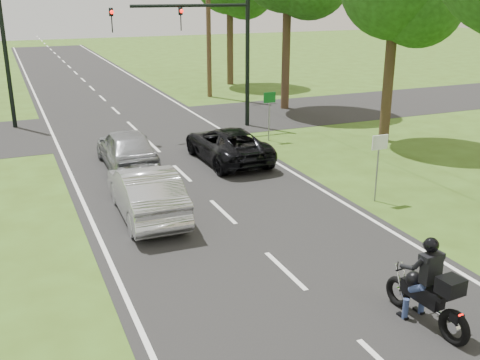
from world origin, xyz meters
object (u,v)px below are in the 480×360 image
object	(u,v)px
silver_sedan	(146,192)
sign_white	(379,152)
traffic_signal	(210,39)
sign_green	(269,104)
motorcycle_rider	(429,292)
utility_pole_far	(208,11)
silver_suv	(127,148)
dark_suv	(227,144)

from	to	relation	value
silver_sedan	sign_white	bearing A→B (deg)	168.27
traffic_signal	sign_green	distance (m)	4.24
motorcycle_rider	sign_white	bearing A→B (deg)	57.58
utility_pole_far	motorcycle_rider	bearing A→B (deg)	-100.60
silver_suv	sign_white	distance (m)	9.11
motorcycle_rider	sign_green	xyz separation A→B (m)	(3.39, 14.05, 0.86)
dark_suv	sign_green	xyz separation A→B (m)	(2.81, 2.14, 0.94)
motorcycle_rider	traffic_signal	size ratio (longest dim) A/B	0.34
sign_green	silver_sedan	bearing A→B (deg)	-137.71
silver_sedan	dark_suv	bearing A→B (deg)	-133.27
motorcycle_rider	silver_suv	xyz separation A→B (m)	(-3.14, 12.55, 0.02)
dark_suv	silver_suv	xyz separation A→B (m)	(-3.72, 0.64, 0.09)
motorcycle_rider	sign_white	world-z (taller)	sign_white
silver_sedan	sign_green	bearing A→B (deg)	-136.23
traffic_signal	silver_sedan	bearing A→B (deg)	-120.16
dark_suv	sign_green	size ratio (longest dim) A/B	2.20
utility_pole_far	sign_green	bearing A→B (deg)	-96.73
utility_pole_far	sign_green	distance (m)	11.63
sign_white	utility_pole_far	bearing A→B (deg)	85.49
traffic_signal	sign_white	distance (m)	11.39
motorcycle_rider	sign_green	world-z (taller)	sign_green
silver_sedan	sign_green	size ratio (longest dim) A/B	2.09
silver_sedan	sign_white	xyz separation A→B (m)	(6.83, -1.60, 0.85)
traffic_signal	sign_green	bearing A→B (deg)	-62.62
utility_pole_far	traffic_signal	bearing A→B (deg)	-109.68
sign_white	sign_green	size ratio (longest dim) A/B	1.00
utility_pole_far	sign_green	size ratio (longest dim) A/B	4.71
sign_white	sign_green	xyz separation A→B (m)	(0.20, 8.00, 0.00)
dark_suv	motorcycle_rider	bearing A→B (deg)	85.96
dark_suv	sign_white	size ratio (longest dim) A/B	2.20
motorcycle_rider	dark_suv	size ratio (longest dim) A/B	0.46
dark_suv	silver_sedan	bearing A→B (deg)	44.00
dark_suv	sign_green	world-z (taller)	sign_green
motorcycle_rider	sign_green	size ratio (longest dim) A/B	1.02
traffic_signal	sign_green	size ratio (longest dim) A/B	3.00
silver_suv	sign_green	world-z (taller)	sign_green
silver_sedan	silver_suv	distance (m)	4.92
dark_suv	silver_suv	world-z (taller)	silver_suv
sign_green	motorcycle_rider	bearing A→B (deg)	-103.57
utility_pole_far	sign_white	size ratio (longest dim) A/B	4.71
silver_suv	sign_white	size ratio (longest dim) A/B	2.04
motorcycle_rider	utility_pole_far	size ratio (longest dim) A/B	0.22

